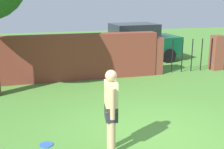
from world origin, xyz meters
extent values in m
plane|color=#4C8433|center=(0.00, 0.00, 0.00)|extent=(40.00, 40.00, 0.00)
cube|color=brown|center=(-1.50, 4.96, 0.81)|extent=(6.99, 0.50, 1.63)
cylinder|color=tan|center=(-1.05, -0.20, 0.42)|extent=(0.14, 0.14, 0.85)
cylinder|color=tan|center=(-1.08, -0.42, 0.42)|extent=(0.14, 0.14, 0.85)
cube|color=#2D2D38|center=(-1.07, -0.31, 0.80)|extent=(0.27, 0.39, 0.28)
cube|color=beige|center=(-1.07, -0.31, 1.12)|extent=(0.27, 0.39, 0.55)
sphere|color=tan|center=(-1.07, -0.31, 1.51)|extent=(0.22, 0.22, 0.22)
cylinder|color=tan|center=(-1.04, -0.08, 1.05)|extent=(0.09, 0.09, 0.58)
cylinder|color=tan|center=(-1.10, -0.53, 1.05)|extent=(0.09, 0.09, 0.58)
cube|color=brown|center=(2.09, 4.96, 0.70)|extent=(0.44, 0.44, 1.40)
cube|color=brown|center=(4.77, 4.96, 0.70)|extent=(0.44, 0.44, 1.40)
cylinder|color=black|center=(2.36, 4.96, 0.65)|extent=(0.04, 0.04, 1.30)
cylinder|color=black|center=(2.79, 4.96, 0.65)|extent=(0.04, 0.04, 1.30)
cylinder|color=black|center=(3.22, 4.96, 0.65)|extent=(0.04, 0.04, 1.30)
cylinder|color=black|center=(3.65, 4.96, 0.65)|extent=(0.04, 0.04, 1.30)
cylinder|color=black|center=(4.07, 4.96, 0.65)|extent=(0.04, 0.04, 1.30)
cylinder|color=black|center=(4.50, 4.96, 0.65)|extent=(0.04, 0.04, 1.30)
cube|color=#0C4C2D|center=(2.04, 7.38, 0.72)|extent=(4.32, 2.04, 0.80)
cube|color=#1E2328|center=(2.04, 7.38, 1.42)|extent=(2.12, 1.66, 0.60)
cylinder|color=black|center=(3.33, 8.34, 0.32)|extent=(0.66, 0.27, 0.64)
cylinder|color=black|center=(3.47, 6.64, 0.32)|extent=(0.66, 0.27, 0.64)
cylinder|color=black|center=(0.61, 8.12, 0.32)|extent=(0.66, 0.27, 0.64)
cylinder|color=black|center=(0.75, 6.42, 0.32)|extent=(0.66, 0.27, 0.64)
cylinder|color=blue|center=(-2.28, 0.24, 0.01)|extent=(0.27, 0.27, 0.02)
camera|label=1|loc=(-2.36, -5.23, 2.89)|focal=46.78mm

